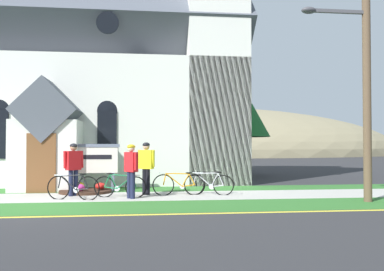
# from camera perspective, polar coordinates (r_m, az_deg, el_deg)

# --- Properties ---
(ground) EXTENTS (140.00, 140.00, 0.00)m
(ground) POSITION_cam_1_polar(r_m,az_deg,el_deg) (15.94, -17.23, -7.36)
(ground) COLOR #2B2B2D
(sidewalk_slab) EXTENTS (32.00, 2.33, 0.01)m
(sidewalk_slab) POSITION_cam_1_polar(r_m,az_deg,el_deg) (13.58, -13.10, -8.43)
(sidewalk_slab) COLOR #A8A59E
(sidewalk_slab) RESTS_ON ground
(grass_verge) EXTENTS (32.00, 2.21, 0.01)m
(grass_verge) POSITION_cam_1_polar(r_m,az_deg,el_deg) (11.35, -14.42, -9.84)
(grass_verge) COLOR #2D6628
(grass_verge) RESTS_ON ground
(church_lawn) EXTENTS (24.00, 1.78, 0.01)m
(church_lawn) POSITION_cam_1_polar(r_m,az_deg,el_deg) (15.61, -12.23, -7.50)
(church_lawn) COLOR #2D6628
(church_lawn) RESTS_ON ground
(curb_paint_stripe) EXTENTS (28.00, 0.16, 0.01)m
(curb_paint_stripe) POSITION_cam_1_polar(r_m,az_deg,el_deg) (10.12, -15.41, -10.88)
(curb_paint_stripe) COLOR yellow
(curb_paint_stripe) RESTS_ON ground
(church_building) EXTENTS (12.29, 11.30, 13.67)m
(church_building) POSITION_cam_1_polar(r_m,az_deg,el_deg) (21.06, -9.87, 7.62)
(church_building) COLOR silver
(church_building) RESTS_ON ground
(church_sign) EXTENTS (2.29, 0.17, 1.72)m
(church_sign) POSITION_cam_1_polar(r_m,az_deg,el_deg) (15.20, -14.52, -3.34)
(church_sign) COLOR slate
(church_sign) RESTS_ON ground
(flower_bed) EXTENTS (1.81, 1.81, 0.34)m
(flower_bed) POSITION_cam_1_polar(r_m,az_deg,el_deg) (14.84, -14.77, -7.49)
(flower_bed) COLOR #382319
(flower_bed) RESTS_ON ground
(bicycle_red) EXTENTS (1.66, 0.47, 0.82)m
(bicycle_red) POSITION_cam_1_polar(r_m,az_deg,el_deg) (13.70, 2.39, -6.87)
(bicycle_red) COLOR black
(bicycle_red) RESTS_ON ground
(bicycle_yellow) EXTENTS (1.67, 0.54, 0.84)m
(bicycle_yellow) POSITION_cam_1_polar(r_m,az_deg,el_deg) (13.01, -16.40, -7.02)
(bicycle_yellow) COLOR black
(bicycle_yellow) RESTS_ON ground
(bicycle_white) EXTENTS (1.70, 0.39, 0.81)m
(bicycle_white) POSITION_cam_1_polar(r_m,az_deg,el_deg) (13.31, -10.16, -7.04)
(bicycle_white) COLOR black
(bicycle_white) RESTS_ON ground
(bicycle_silver) EXTENTS (1.79, 0.08, 0.79)m
(bicycle_silver) POSITION_cam_1_polar(r_m,az_deg,el_deg) (13.65, -1.80, -6.86)
(bicycle_silver) COLOR black
(bicycle_silver) RESTS_ON ground
(cyclist_in_orange_jersey) EXTENTS (0.58, 0.50, 1.74)m
(cyclist_in_orange_jersey) POSITION_cam_1_polar(r_m,az_deg,el_deg) (13.91, -16.38, -4.00)
(cyclist_in_orange_jersey) COLOR #191E38
(cyclist_in_orange_jersey) RESTS_ON ground
(cyclist_in_white_jersey) EXTENTS (0.57, 0.53, 1.77)m
(cyclist_in_white_jersey) POSITION_cam_1_polar(r_m,az_deg,el_deg) (13.79, -6.48, -3.96)
(cyclist_in_white_jersey) COLOR black
(cyclist_in_white_jersey) RESTS_ON ground
(cyclist_in_red_jersey) EXTENTS (0.46, 0.66, 1.71)m
(cyclist_in_red_jersey) POSITION_cam_1_polar(r_m,az_deg,el_deg) (12.85, -8.59, -4.37)
(cyclist_in_red_jersey) COLOR #191E38
(cyclist_in_red_jersey) RESTS_ON ground
(utility_pole) EXTENTS (3.12, 0.28, 8.07)m
(utility_pole) POSITION_cam_1_polar(r_m,az_deg,el_deg) (13.37, 23.00, 10.80)
(utility_pole) COLOR brown
(utility_pole) RESTS_ON ground
(roadside_conifer) EXTENTS (4.38, 4.38, 6.21)m
(roadside_conifer) POSITION_cam_1_polar(r_m,az_deg,el_deg) (22.34, 5.35, 5.03)
(roadside_conifer) COLOR #4C3823
(roadside_conifer) RESTS_ON ground
(distant_hill) EXTENTS (72.69, 47.20, 16.51)m
(distant_hill) POSITION_cam_1_polar(r_m,az_deg,el_deg) (72.99, 0.91, -2.65)
(distant_hill) COLOR #847A5B
(distant_hill) RESTS_ON ground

